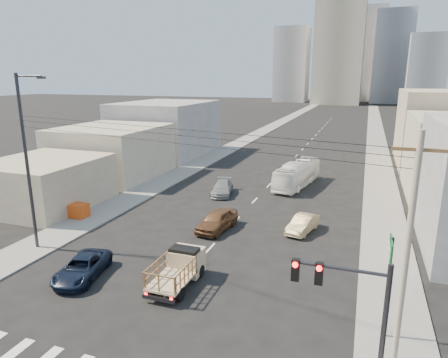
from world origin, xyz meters
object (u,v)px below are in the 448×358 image
Objects in this scene: sedan_brown at (217,220)px; traffic_signal at (352,312)px; city_bus at (297,174)px; sedan_grey at (222,188)px; flatbed_pickup at (178,267)px; navy_pickup at (82,268)px; green_sign at (389,264)px; sedan_tan at (303,224)px; crate_stack at (77,210)px; utility_pole at (406,259)px; streetlamp_left at (28,159)px.

sedan_brown is 0.78× the size of traffic_signal.
sedan_grey is at bearing -129.09° from city_bus.
flatbed_pickup is at bearing -75.96° from sedan_brown.
traffic_signal reaches higher than flatbed_pickup.
navy_pickup is 0.93× the size of green_sign.
sedan_tan is 18.96m from crate_stack.
green_sign reaches higher than city_bus.
utility_pole is (1.73, 2.51, 1.11)m from traffic_signal.
city_bus is 0.80× the size of streetlamp_left.
flatbed_pickup reaches higher than sedan_grey.
streetlamp_left is (-10.63, -7.55, 5.64)m from sedan_brown.
traffic_signal is at bearing -67.64° from city_bus.
sedan_tan is 13.47m from green_sign.
streetlamp_left is 8.52m from crate_stack.
streetlamp_left is at bearing 174.15° from flatbed_pickup.
traffic_signal is at bearing -29.89° from navy_pickup.
streetlamp_left is (-22.89, 5.00, 1.25)m from utility_pole.
city_bus is at bearing 59.37° from navy_pickup.
navy_pickup is 11.21m from crate_stack.
sedan_brown is at bearing 139.88° from green_sign.
city_bus is at bearing 102.66° from traffic_signal.
city_bus reaches higher than sedan_grey.
utility_pole is (8.53, -27.77, 3.85)m from city_bus.
flatbed_pickup is 0.73× the size of traffic_signal.
traffic_signal is at bearing -33.27° from flatbed_pickup.
sedan_grey is 2.58× the size of crate_stack.
traffic_signal is at bearing -124.61° from utility_pole.
sedan_brown is 1.19× the size of sedan_tan.
green_sign is (5.49, -11.90, 3.10)m from sedan_tan.
flatbed_pickup is at bearing -5.85° from streetlamp_left.
traffic_signal is 1.20× the size of green_sign.
utility_pole is (0.34, -2.50, 1.44)m from green_sign.
utility_pole is (12.27, -12.55, 4.39)m from sedan_brown.
sedan_brown is at bearing 124.98° from traffic_signal.
green_sign is at bearing -51.79° from sedan_tan.
streetlamp_left is (-14.36, -22.77, 5.10)m from city_bus.
crate_stack is (-24.16, 8.58, -3.05)m from green_sign.
flatbed_pickup is 18.51m from sedan_grey.
navy_pickup is at bearing -168.02° from flatbed_pickup.
traffic_signal is (4.10, -16.91, 3.43)m from sedan_tan.
city_bus is 1.92× the size of green_sign.
city_bus is at bearing 107.97° from green_sign.
sedan_tan is 0.39× the size of utility_pole.
utility_pole is at bearing -66.96° from sedan_grey.
navy_pickup is 16.63m from traffic_signal.
utility_pole is (11.37, -3.82, 4.09)m from flatbed_pickup.
sedan_grey reaches higher than sedan_tan.
traffic_signal reaches higher than navy_pickup.
navy_pickup is 17.14m from green_sign.
traffic_signal is (13.49, -24.42, 3.41)m from sedan_grey.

